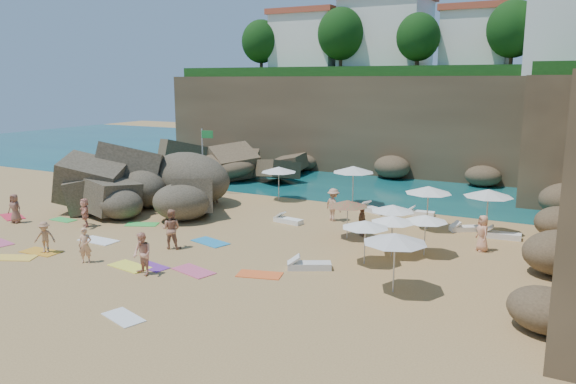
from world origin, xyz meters
The scene contains 48 objects.
ground centered at (0.00, 0.00, 0.00)m, with size 120.00×120.00×0.00m, color tan.
seawater centered at (0.00, 30.00, 0.00)m, with size 120.00×120.00×0.00m, color #0C4751.
cliff_back centered at (2.00, 25.00, 4.00)m, with size 44.00×8.00×8.00m, color brown.
rock_promontory centered at (-11.00, 16.00, 0.00)m, with size 12.00×7.00×2.00m, color brown, non-canonical shape.
clifftop_buildings centered at (2.96, 25.79, 11.24)m, with size 28.48×9.48×7.00m.
clifftop_trees centered at (4.78, 19.52, 11.26)m, with size 35.60×23.82×4.40m.
marina_masts centered at (-16.50, 30.00, 3.00)m, with size 3.10×0.10×6.00m.
rock_outcrop centered at (-6.73, 2.95, 0.00)m, with size 8.23×6.17×3.29m, color brown, non-canonical shape.
flag_pole centered at (-7.31, 8.41, 2.87)m, with size 0.87×0.27×4.50m.
parasol_0 centered at (-1.97, 9.18, 2.02)m, with size 2.33×2.33×2.20m.
parasol_1 centered at (2.85, 10.06, 2.27)m, with size 2.61×2.61×2.47m.
parasol_2 centered at (8.44, 6.48, 2.11)m, with size 2.43×2.43×2.30m.
parasol_3 centered at (11.36, 6.88, 2.14)m, with size 2.47×2.47×2.33m.
parasol_5 centered at (7.67, 2.88, 1.78)m, with size 2.06×2.06×1.94m.
parasol_6 centered at (5.40, 2.86, 1.78)m, with size 2.05×2.05×1.94m.
parasol_7 centered at (9.48, 1.94, 1.71)m, with size 1.97×1.97×1.86m.
parasol_8 centered at (8.25, 1.10, 1.71)m, with size 1.97×1.97×1.86m.
parasol_9 centered at (7.54, -0.46, 1.75)m, with size 2.02×2.02×1.91m.
parasol_11 centered at (9.62, -3.02, 2.07)m, with size 2.39×2.39×2.26m.
lounger_0 centered at (7.33, 9.35, 0.12)m, with size 1.60×0.53×0.25m, color white.
lounger_1 centered at (4.60, 8.82, 0.14)m, with size 1.84×0.61×0.29m, color silver.
lounger_2 centered at (10.35, 7.04, 0.13)m, with size 1.66×0.55×0.26m, color white.
lounger_3 centered at (1.39, 4.18, 0.13)m, with size 1.68×0.56×0.26m, color white.
lounger_4 centered at (12.16, 6.47, 0.14)m, with size 1.85×0.62×0.29m, color white.
lounger_5 centered at (5.75, -2.17, 0.14)m, with size 1.82×0.61×0.28m, color silver.
towel_1 centered at (-9.05, -5.79, 0.01)m, with size 1.50×0.75×0.03m, color #CA4E74.
towel_2 centered at (-6.09, -5.84, 0.02)m, with size 1.83×0.91×0.03m, color orange.
towel_3 centered at (-10.06, -1.20, 0.01)m, with size 1.50×0.75×0.03m, color green.
towel_4 centered at (-6.38, -6.97, 0.02)m, with size 1.78×0.89×0.03m, color yellow.
towel_5 centered at (-5.16, -3.29, 0.02)m, with size 1.95×0.97×0.03m, color white.
towel_6 centered at (-0.21, -5.03, 0.01)m, with size 1.52×0.76×0.03m, color #702E97.
towel_7 centered at (-13.27, -2.04, 0.02)m, with size 1.95×0.98×0.03m, color red.
towel_8 centered at (-0.17, -0.93, 0.02)m, with size 1.91×0.96×0.03m, color #2487C0.
towel_9 centered at (1.68, -4.67, 0.02)m, with size 1.86×0.93×0.03m, color #D65378.
towel_10 centered at (4.30, -3.77, 0.02)m, with size 1.79×0.90×0.03m, color orange.
towel_11 centered at (-5.46, 0.10, 0.02)m, with size 1.72×0.86×0.03m, color green.
towel_12 centered at (-1.05, -5.47, 0.02)m, with size 1.85×0.92×0.03m, color #FFF743.
towel_13 centered at (2.44, -9.45, 0.01)m, with size 1.60×0.80×0.03m, color silver.
person_stand_0 centered at (-3.09, -5.94, 0.77)m, with size 0.56×0.37×1.55m, color tan.
person_stand_1 centered at (-1.19, -2.55, 0.94)m, with size 0.91×0.71×1.87m, color #AB7255.
person_stand_2 centered at (3.37, 5.79, 0.92)m, with size 1.18×0.49×1.83m, color tan.
person_stand_3 centered at (5.87, 3.64, 0.74)m, with size 0.86×0.36×1.48m, color #936B49.
person_stand_4 centered at (11.66, 3.82, 0.84)m, with size 0.83×0.45×1.69m, color #E29B76.
person_stand_5 centered at (-5.32, 6.60, 0.85)m, with size 1.57×0.45×1.69m, color tan.
person_lie_0 centered at (-5.77, -5.83, 0.19)m, with size 0.92×1.43×0.38m, color #A97854.
person_lie_2 centered at (-11.85, -2.85, 0.21)m, with size 0.77×1.58×0.42m, color brown.
person_lie_3 centered at (-7.82, -1.65, 0.20)m, with size 1.41×1.52×0.40m, color tan.
person_lie_5 centered at (0.17, -5.99, 0.33)m, with size 0.84×1.72×0.65m, color #E39E81.
Camera 1 is at (15.43, -22.23, 7.75)m, focal length 35.00 mm.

